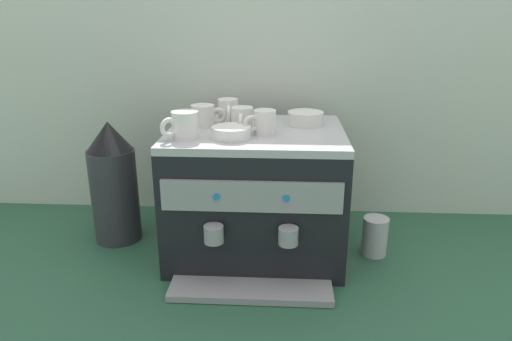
{
  "coord_description": "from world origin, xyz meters",
  "views": [
    {
      "loc": [
        0.08,
        -1.42,
        0.77
      ],
      "look_at": [
        0.0,
        0.0,
        0.28
      ],
      "focal_mm": 32.63,
      "sensor_mm": 36.0,
      "label": 1
    }
  ],
  "objects_px": {
    "ceramic_cup_2": "(184,125)",
    "milk_pitcher": "(375,236)",
    "ceramic_cup_3": "(263,122)",
    "ceramic_bowl_0": "(231,133)",
    "espresso_machine": "(256,192)",
    "ceramic_cup_0": "(228,112)",
    "ceramic_cup_4": "(204,116)",
    "coffee_grinder": "(114,183)",
    "ceramic_cup_1": "(242,119)",
    "ceramic_bowl_1": "(305,119)"
  },
  "relations": [
    {
      "from": "ceramic_cup_2",
      "to": "milk_pitcher",
      "type": "height_order",
      "value": "ceramic_cup_2"
    },
    {
      "from": "ceramic_cup_3",
      "to": "ceramic_bowl_0",
      "type": "xyz_separation_m",
      "value": [
        -0.09,
        -0.05,
        -0.02
      ]
    },
    {
      "from": "espresso_machine",
      "to": "ceramic_cup_0",
      "type": "xyz_separation_m",
      "value": [
        -0.1,
        0.08,
        0.25
      ]
    },
    {
      "from": "ceramic_cup_4",
      "to": "coffee_grinder",
      "type": "distance_m",
      "value": 0.4
    },
    {
      "from": "ceramic_cup_1",
      "to": "ceramic_bowl_0",
      "type": "xyz_separation_m",
      "value": [
        -0.02,
        -0.1,
        -0.02
      ]
    },
    {
      "from": "ceramic_cup_4",
      "to": "coffee_grinder",
      "type": "xyz_separation_m",
      "value": [
        -0.32,
        0.01,
        -0.24
      ]
    },
    {
      "from": "ceramic_cup_4",
      "to": "milk_pitcher",
      "type": "bearing_deg",
      "value": -5.55
    },
    {
      "from": "ceramic_cup_0",
      "to": "milk_pitcher",
      "type": "xyz_separation_m",
      "value": [
        0.49,
        -0.09,
        -0.39
      ]
    },
    {
      "from": "ceramic_bowl_1",
      "to": "coffee_grinder",
      "type": "distance_m",
      "value": 0.69
    },
    {
      "from": "ceramic_cup_3",
      "to": "ceramic_bowl_0",
      "type": "height_order",
      "value": "ceramic_cup_3"
    },
    {
      "from": "ceramic_cup_4",
      "to": "ceramic_bowl_0",
      "type": "height_order",
      "value": "ceramic_cup_4"
    },
    {
      "from": "ceramic_cup_2",
      "to": "coffee_grinder",
      "type": "xyz_separation_m",
      "value": [
        -0.29,
        0.16,
        -0.25
      ]
    },
    {
      "from": "ceramic_cup_0",
      "to": "ceramic_cup_2",
      "type": "height_order",
      "value": "ceramic_cup_0"
    },
    {
      "from": "espresso_machine",
      "to": "ceramic_bowl_0",
      "type": "bearing_deg",
      "value": -124.6
    },
    {
      "from": "ceramic_cup_1",
      "to": "coffee_grinder",
      "type": "height_order",
      "value": "ceramic_cup_1"
    },
    {
      "from": "ceramic_cup_4",
      "to": "ceramic_bowl_1",
      "type": "xyz_separation_m",
      "value": [
        0.33,
        0.04,
        -0.01
      ]
    },
    {
      "from": "milk_pitcher",
      "to": "ceramic_cup_0",
      "type": "bearing_deg",
      "value": 169.46
    },
    {
      "from": "espresso_machine",
      "to": "ceramic_bowl_1",
      "type": "relative_size",
      "value": 4.76
    },
    {
      "from": "ceramic_cup_2",
      "to": "ceramic_bowl_1",
      "type": "height_order",
      "value": "ceramic_cup_2"
    },
    {
      "from": "coffee_grinder",
      "to": "ceramic_cup_2",
      "type": "bearing_deg",
      "value": -28.95
    },
    {
      "from": "ceramic_cup_3",
      "to": "ceramic_cup_4",
      "type": "xyz_separation_m",
      "value": [
        -0.19,
        0.09,
        -0.0
      ]
    },
    {
      "from": "espresso_machine",
      "to": "ceramic_cup_3",
      "type": "bearing_deg",
      "value": -61.11
    },
    {
      "from": "espresso_machine",
      "to": "ceramic_cup_1",
      "type": "distance_m",
      "value": 0.25
    },
    {
      "from": "espresso_machine",
      "to": "ceramic_cup_1",
      "type": "height_order",
      "value": "ceramic_cup_1"
    },
    {
      "from": "ceramic_cup_1",
      "to": "ceramic_cup_4",
      "type": "xyz_separation_m",
      "value": [
        -0.13,
        0.04,
        -0.0
      ]
    },
    {
      "from": "ceramic_cup_3",
      "to": "ceramic_cup_4",
      "type": "relative_size",
      "value": 0.87
    },
    {
      "from": "coffee_grinder",
      "to": "milk_pitcher",
      "type": "distance_m",
      "value": 0.9
    },
    {
      "from": "ceramic_cup_2",
      "to": "ceramic_bowl_0",
      "type": "relative_size",
      "value": 0.9
    },
    {
      "from": "espresso_machine",
      "to": "ceramic_bowl_0",
      "type": "distance_m",
      "value": 0.25
    },
    {
      "from": "espresso_machine",
      "to": "coffee_grinder",
      "type": "relative_size",
      "value": 1.3
    },
    {
      "from": "ceramic_cup_0",
      "to": "ceramic_cup_1",
      "type": "height_order",
      "value": "ceramic_cup_0"
    },
    {
      "from": "espresso_machine",
      "to": "ceramic_cup_0",
      "type": "height_order",
      "value": "ceramic_cup_0"
    },
    {
      "from": "espresso_machine",
      "to": "ceramic_bowl_0",
      "type": "height_order",
      "value": "ceramic_bowl_0"
    },
    {
      "from": "espresso_machine",
      "to": "ceramic_bowl_1",
      "type": "xyz_separation_m",
      "value": [
        0.16,
        0.08,
        0.23
      ]
    },
    {
      "from": "ceramic_cup_3",
      "to": "milk_pitcher",
      "type": "height_order",
      "value": "ceramic_cup_3"
    },
    {
      "from": "ceramic_bowl_0",
      "to": "ceramic_bowl_1",
      "type": "bearing_deg",
      "value": 38.29
    },
    {
      "from": "espresso_machine",
      "to": "ceramic_cup_3",
      "type": "height_order",
      "value": "ceramic_cup_3"
    },
    {
      "from": "ceramic_cup_2",
      "to": "ceramic_cup_4",
      "type": "height_order",
      "value": "ceramic_cup_2"
    },
    {
      "from": "ceramic_cup_3",
      "to": "ceramic_cup_4",
      "type": "height_order",
      "value": "ceramic_cup_3"
    },
    {
      "from": "ceramic_cup_1",
      "to": "ceramic_cup_4",
      "type": "relative_size",
      "value": 0.94
    },
    {
      "from": "ceramic_cup_3",
      "to": "espresso_machine",
      "type": "bearing_deg",
      "value": 118.89
    },
    {
      "from": "espresso_machine",
      "to": "coffee_grinder",
      "type": "xyz_separation_m",
      "value": [
        -0.49,
        0.05,
        0.0
      ]
    },
    {
      "from": "ceramic_cup_1",
      "to": "milk_pitcher",
      "type": "distance_m",
      "value": 0.58
    },
    {
      "from": "ceramic_cup_1",
      "to": "ceramic_bowl_1",
      "type": "height_order",
      "value": "ceramic_cup_1"
    },
    {
      "from": "ceramic_cup_3",
      "to": "ceramic_bowl_0",
      "type": "relative_size",
      "value": 0.85
    },
    {
      "from": "ceramic_bowl_0",
      "to": "milk_pitcher",
      "type": "xyz_separation_m",
      "value": [
        0.46,
        0.08,
        -0.37
      ]
    },
    {
      "from": "ceramic_cup_4",
      "to": "ceramic_bowl_0",
      "type": "bearing_deg",
      "value": -53.65
    },
    {
      "from": "ceramic_cup_4",
      "to": "ceramic_cup_1",
      "type": "bearing_deg",
      "value": -16.07
    },
    {
      "from": "ceramic_cup_1",
      "to": "ceramic_bowl_1",
      "type": "xyz_separation_m",
      "value": [
        0.2,
        0.07,
        -0.01
      ]
    },
    {
      "from": "ceramic_cup_1",
      "to": "ceramic_cup_3",
      "type": "bearing_deg",
      "value": -37.22
    }
  ]
}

